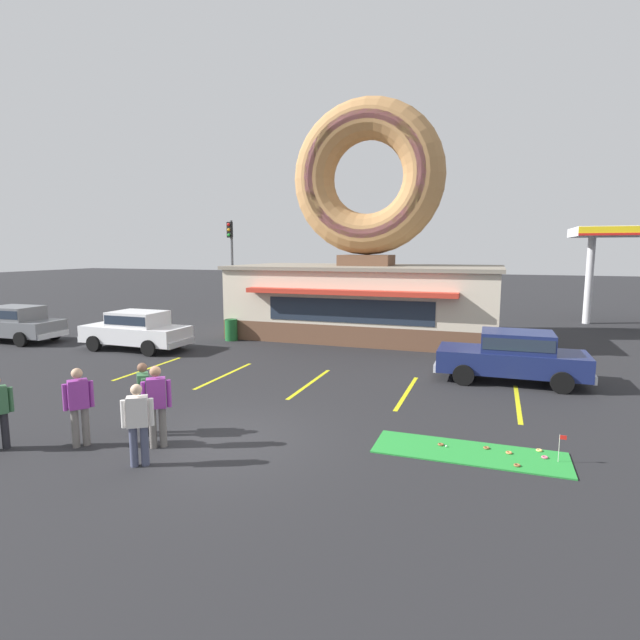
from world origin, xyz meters
name	(u,v)px	position (x,y,z in m)	size (l,w,h in m)	color
ground_plane	(220,440)	(0.00, 0.00, 0.00)	(160.00, 160.00, 0.00)	#232326
donut_shop_building	(366,257)	(-0.29, 13.94, 3.74)	(12.30, 6.75, 10.96)	brown
putting_mat	(469,453)	(5.15, 1.06, 0.01)	(3.81, 1.26, 0.03)	green
mini_donut_near_left	(509,453)	(5.91, 1.25, 0.05)	(0.13, 0.13, 0.04)	#D17F47
mini_donut_near_right	(441,444)	(4.57, 1.23, 0.05)	(0.13, 0.13, 0.04)	brown
mini_donut_mid_left	(545,457)	(6.57, 1.24, 0.05)	(0.13, 0.13, 0.04)	#D8667F
mini_donut_mid_centre	(517,465)	(6.05, 0.67, 0.05)	(0.13, 0.13, 0.04)	brown
mini_donut_mid_right	(539,450)	(6.50, 1.58, 0.05)	(0.13, 0.13, 0.04)	#E5C666
mini_donut_far_left	(486,448)	(5.48, 1.36, 0.05)	(0.13, 0.13, 0.04)	brown
golf_ball	(446,446)	(4.69, 1.17, 0.05)	(0.04, 0.04, 0.04)	white
putting_flag_pin	(562,442)	(6.84, 1.14, 0.44)	(0.13, 0.01, 0.55)	silver
car_grey	(14,322)	(-14.81, 7.25, 0.87)	(4.62, 2.10, 1.60)	slate
car_white	(137,329)	(-8.36, 7.55, 0.87)	(4.59, 2.04, 1.60)	silver
car_navy	(513,355)	(6.12, 7.26, 0.87)	(4.57, 2.00, 1.60)	navy
pedestrian_blue_sweater_man	(138,421)	(-0.77, -1.64, 0.89)	(0.52, 0.41, 1.61)	#474C66
pedestrian_hooded_kid	(157,402)	(-1.01, -0.76, 0.97)	(0.49, 0.42, 1.74)	slate
pedestrian_leather_jacket_man	(79,403)	(-2.58, -1.25, 0.93)	(0.42, 0.49, 1.68)	slate
pedestrian_clipboard_woman	(144,395)	(-1.76, -0.24, 0.91)	(0.43, 0.47, 1.64)	#232328
trash_bin	(231,330)	(-5.76, 10.73, 0.50)	(0.57, 0.57, 0.97)	#1E662D
traffic_light_pole	(231,256)	(-9.27, 17.14, 3.71)	(0.28, 0.47, 5.80)	#595B60
parking_stripe_far_left	(149,368)	(-5.78, 5.00, 0.00)	(0.12, 3.60, 0.01)	yellow
parking_stripe_left	(225,375)	(-2.78, 5.00, 0.00)	(0.12, 3.60, 0.01)	yellow
parking_stripe_mid_left	(310,383)	(0.22, 5.00, 0.00)	(0.12, 3.60, 0.01)	yellow
parking_stripe_centre	(407,392)	(3.22, 5.00, 0.00)	(0.12, 3.60, 0.01)	yellow
parking_stripe_mid_right	(518,403)	(6.22, 5.00, 0.00)	(0.12, 3.60, 0.01)	yellow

